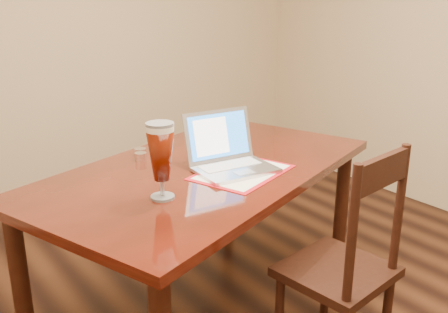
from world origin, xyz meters
TOP-DOWN VIEW (x-y plane):
  - dining_table at (-0.02, 0.52)m, footprint 1.98×1.49m
  - dining_chair at (0.26, -0.14)m, footprint 0.49×0.47m

SIDE VIEW (x-z plane):
  - dining_chair at x=0.26m, z-range -0.03..1.01m
  - dining_table at x=-0.02m, z-range 0.16..1.30m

